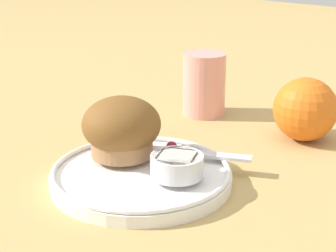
{
  "coord_description": "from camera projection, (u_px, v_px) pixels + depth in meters",
  "views": [
    {
      "loc": [
        0.37,
        -0.43,
        0.28
      ],
      "look_at": [
        -0.02,
        0.05,
        0.06
      ],
      "focal_mm": 60.0,
      "sensor_mm": 36.0,
      "label": 1
    }
  ],
  "objects": [
    {
      "name": "orange_fruit",
      "position": [
        305.0,
        109.0,
        0.76
      ],
      "size": [
        0.09,
        0.09,
        0.09
      ],
      "color": "orange",
      "rests_on": "ground_plane"
    },
    {
      "name": "ground_plane",
      "position": [
        152.0,
        187.0,
        0.63
      ],
      "size": [
        3.0,
        3.0,
        0.0
      ],
      "primitive_type": "plane",
      "color": "tan"
    },
    {
      "name": "butter_knife",
      "position": [
        177.0,
        152.0,
        0.68
      ],
      "size": [
        0.17,
        0.09,
        0.0
      ],
      "rotation": [
        0.0,
        0.0,
        0.43
      ],
      "color": "silver",
      "rests_on": "plate"
    },
    {
      "name": "plate",
      "position": [
        144.0,
        174.0,
        0.64
      ],
      "size": [
        0.21,
        0.21,
        0.02
      ],
      "color": "white",
      "rests_on": "ground_plane"
    },
    {
      "name": "cream_ramekin",
      "position": [
        177.0,
        164.0,
        0.61
      ],
      "size": [
        0.06,
        0.06,
        0.02
      ],
      "color": "silver",
      "rests_on": "plate"
    },
    {
      "name": "juice_glass",
      "position": [
        204.0,
        84.0,
        0.86
      ],
      "size": [
        0.07,
        0.07,
        0.1
      ],
      "color": "#E5998C",
      "rests_on": "ground_plane"
    },
    {
      "name": "muffin",
      "position": [
        122.0,
        128.0,
        0.66
      ],
      "size": [
        0.09,
        0.09,
        0.07
      ],
      "color": "#9E7047",
      "rests_on": "plate"
    },
    {
      "name": "berry_pair",
      "position": [
        176.0,
        148.0,
        0.67
      ],
      "size": [
        0.03,
        0.01,
        0.01
      ],
      "color": "maroon",
      "rests_on": "plate"
    }
  ]
}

